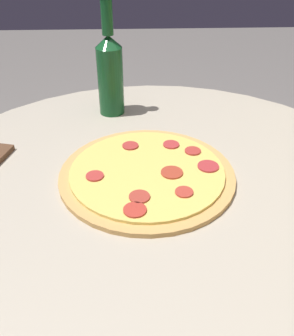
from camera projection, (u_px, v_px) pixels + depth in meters
table at (156, 250)px, 0.81m from camera, size 1.06×1.06×0.69m
pizza at (147, 173)px, 0.75m from camera, size 0.35×0.35×0.02m
beer_bottle at (110, 71)px, 0.94m from camera, size 0.07×0.07×0.29m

